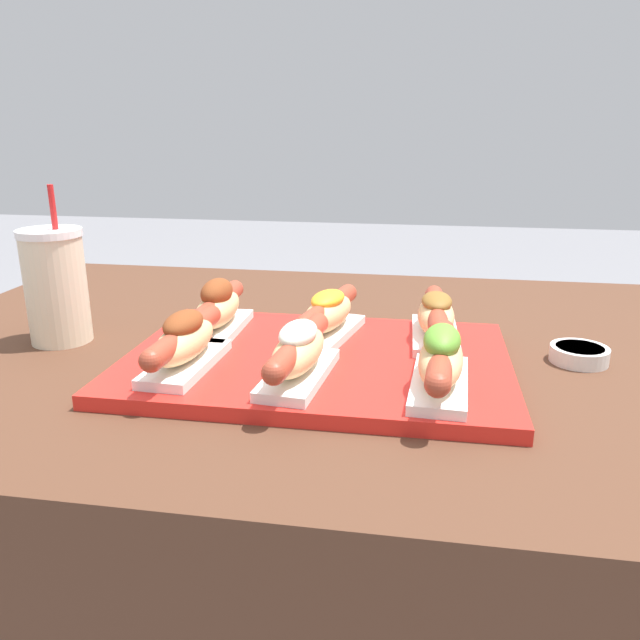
{
  "coord_description": "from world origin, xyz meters",
  "views": [
    {
      "loc": [
        0.12,
        -0.83,
        1.04
      ],
      "look_at": [
        -0.01,
        -0.08,
        0.8
      ],
      "focal_mm": 35.0,
      "sensor_mm": 36.0,
      "label": 1
    }
  ],
  "objects_px": {
    "hot_dog_5": "(436,317)",
    "sauce_bowl": "(579,354)",
    "hot_dog_4": "(328,314)",
    "hot_dog_0": "(185,341)",
    "drink_cup": "(56,286)",
    "hot_dog_1": "(298,352)",
    "hot_dog_2": "(441,360)",
    "serving_tray": "(317,361)",
    "hot_dog_3": "(218,308)"
  },
  "relations": [
    {
      "from": "hot_dog_5",
      "to": "sauce_bowl",
      "type": "bearing_deg",
      "value": -2.1
    },
    {
      "from": "hot_dog_4",
      "to": "hot_dog_5",
      "type": "height_order",
      "value": "same"
    },
    {
      "from": "hot_dog_0",
      "to": "hot_dog_4",
      "type": "xyz_separation_m",
      "value": [
        0.15,
        0.14,
        -0.0
      ]
    },
    {
      "from": "hot_dog_0",
      "to": "drink_cup",
      "type": "bearing_deg",
      "value": 154.06
    },
    {
      "from": "hot_dog_1",
      "to": "hot_dog_5",
      "type": "relative_size",
      "value": 1.0
    },
    {
      "from": "hot_dog_2",
      "to": "hot_dog_4",
      "type": "bearing_deg",
      "value": 133.59
    },
    {
      "from": "serving_tray",
      "to": "hot_dog_4",
      "type": "distance_m",
      "value": 0.08
    },
    {
      "from": "hot_dog_3",
      "to": "sauce_bowl",
      "type": "height_order",
      "value": "hot_dog_3"
    },
    {
      "from": "hot_dog_0",
      "to": "sauce_bowl",
      "type": "bearing_deg",
      "value": 16.95
    },
    {
      "from": "hot_dog_1",
      "to": "drink_cup",
      "type": "distance_m",
      "value": 0.39
    },
    {
      "from": "hot_dog_3",
      "to": "hot_dog_0",
      "type": "bearing_deg",
      "value": -88.14
    },
    {
      "from": "serving_tray",
      "to": "hot_dog_0",
      "type": "relative_size",
      "value": 2.44
    },
    {
      "from": "hot_dog_5",
      "to": "hot_dog_4",
      "type": "bearing_deg",
      "value": -175.44
    },
    {
      "from": "serving_tray",
      "to": "sauce_bowl",
      "type": "distance_m",
      "value": 0.34
    },
    {
      "from": "hot_dog_2",
      "to": "sauce_bowl",
      "type": "distance_m",
      "value": 0.25
    },
    {
      "from": "serving_tray",
      "to": "hot_dog_5",
      "type": "xyz_separation_m",
      "value": [
        0.15,
        0.08,
        0.04
      ]
    },
    {
      "from": "hot_dog_1",
      "to": "sauce_bowl",
      "type": "distance_m",
      "value": 0.38
    },
    {
      "from": "hot_dog_5",
      "to": "drink_cup",
      "type": "relative_size",
      "value": 0.89
    },
    {
      "from": "serving_tray",
      "to": "hot_dog_2",
      "type": "distance_m",
      "value": 0.18
    },
    {
      "from": "hot_dog_0",
      "to": "hot_dog_1",
      "type": "bearing_deg",
      "value": -4.76
    },
    {
      "from": "sauce_bowl",
      "to": "drink_cup",
      "type": "height_order",
      "value": "drink_cup"
    },
    {
      "from": "hot_dog_5",
      "to": "sauce_bowl",
      "type": "distance_m",
      "value": 0.19
    },
    {
      "from": "hot_dog_0",
      "to": "hot_dog_5",
      "type": "relative_size",
      "value": 1.0
    },
    {
      "from": "serving_tray",
      "to": "hot_dog_3",
      "type": "bearing_deg",
      "value": 156.51
    },
    {
      "from": "hot_dog_1",
      "to": "drink_cup",
      "type": "relative_size",
      "value": 0.89
    },
    {
      "from": "hot_dog_3",
      "to": "hot_dog_4",
      "type": "bearing_deg",
      "value": 2.22
    },
    {
      "from": "hot_dog_2",
      "to": "sauce_bowl",
      "type": "relative_size",
      "value": 2.65
    },
    {
      "from": "hot_dog_2",
      "to": "hot_dog_4",
      "type": "height_order",
      "value": "hot_dog_2"
    },
    {
      "from": "hot_dog_2",
      "to": "hot_dog_5",
      "type": "xyz_separation_m",
      "value": [
        -0.0,
        0.17,
        -0.0
      ]
    },
    {
      "from": "hot_dog_4",
      "to": "hot_dog_1",
      "type": "bearing_deg",
      "value": -93.63
    },
    {
      "from": "sauce_bowl",
      "to": "drink_cup",
      "type": "bearing_deg",
      "value": -177.24
    },
    {
      "from": "hot_dog_1",
      "to": "sauce_bowl",
      "type": "xyz_separation_m",
      "value": [
        0.34,
        0.16,
        -0.04
      ]
    },
    {
      "from": "hot_dog_3",
      "to": "sauce_bowl",
      "type": "xyz_separation_m",
      "value": [
        0.49,
        0.01,
        -0.04
      ]
    },
    {
      "from": "hot_dog_5",
      "to": "sauce_bowl",
      "type": "relative_size",
      "value": 2.65
    },
    {
      "from": "hot_dog_2",
      "to": "serving_tray",
      "type": "bearing_deg",
      "value": 150.84
    },
    {
      "from": "hot_dog_0",
      "to": "hot_dog_5",
      "type": "height_order",
      "value": "hot_dog_0"
    },
    {
      "from": "hot_dog_0",
      "to": "hot_dog_1",
      "type": "relative_size",
      "value": 1.0
    },
    {
      "from": "hot_dog_1",
      "to": "hot_dog_4",
      "type": "xyz_separation_m",
      "value": [
        0.01,
        0.15,
        -0.0
      ]
    },
    {
      "from": "hot_dog_0",
      "to": "hot_dog_1",
      "type": "xyz_separation_m",
      "value": [
        0.14,
        -0.01,
        -0.0
      ]
    },
    {
      "from": "hot_dog_1",
      "to": "drink_cup",
      "type": "xyz_separation_m",
      "value": [
        -0.37,
        0.12,
        0.03
      ]
    },
    {
      "from": "hot_dog_4",
      "to": "sauce_bowl",
      "type": "distance_m",
      "value": 0.33
    },
    {
      "from": "serving_tray",
      "to": "sauce_bowl",
      "type": "bearing_deg",
      "value": 12.99
    },
    {
      "from": "serving_tray",
      "to": "hot_dog_2",
      "type": "xyz_separation_m",
      "value": [
        0.15,
        -0.08,
        0.04
      ]
    },
    {
      "from": "sauce_bowl",
      "to": "serving_tray",
      "type": "bearing_deg",
      "value": -167.01
    },
    {
      "from": "sauce_bowl",
      "to": "drink_cup",
      "type": "xyz_separation_m",
      "value": [
        -0.71,
        -0.03,
        0.07
      ]
    },
    {
      "from": "hot_dog_3",
      "to": "hot_dog_4",
      "type": "distance_m",
      "value": 0.15
    },
    {
      "from": "hot_dog_2",
      "to": "drink_cup",
      "type": "height_order",
      "value": "drink_cup"
    },
    {
      "from": "serving_tray",
      "to": "hot_dog_4",
      "type": "xyz_separation_m",
      "value": [
        0.0,
        0.07,
        0.04
      ]
    },
    {
      "from": "hot_dog_4",
      "to": "drink_cup",
      "type": "distance_m",
      "value": 0.38
    },
    {
      "from": "hot_dog_1",
      "to": "hot_dog_4",
      "type": "bearing_deg",
      "value": 86.37
    }
  ]
}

